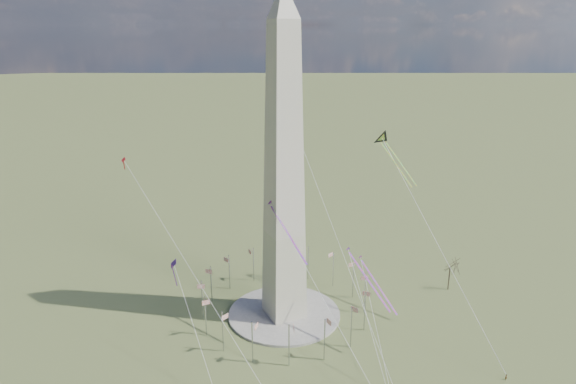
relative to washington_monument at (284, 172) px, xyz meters
name	(u,v)px	position (x,y,z in m)	size (l,w,h in m)	color
ground	(284,315)	(0.00, 0.00, -47.95)	(2000.00, 2000.00, 0.00)	brown
plaza	(284,314)	(0.00, 0.00, -47.55)	(36.00, 36.00, 0.80)	#A8A299
washington_monument	(284,172)	(0.00, 0.00, 0.00)	(15.56, 15.56, 100.00)	#BEB99F
flagpole_ring	(284,295)	(0.00, 0.00, -40.68)	(54.40, 54.40, 13.00)	#B6BABD
tree_near	(450,265)	(59.50, -10.05, -38.51)	(7.57, 7.57, 13.24)	#413727
person_east	(506,377)	(39.08, -54.30, -47.10)	(0.62, 0.41, 1.70)	gray
kite_delta_black	(384,141)	(39.07, 4.87, 4.65)	(6.99, 18.68, 15.45)	black
kite_diamond_purple	(174,267)	(-32.81, 7.02, -26.74)	(2.03, 3.12, 9.47)	#381666
kite_streamer_left	(363,271)	(15.17, -20.86, -26.22)	(3.88, 18.86, 12.98)	red
kite_streamer_mid	(283,225)	(-4.10, -7.94, -13.04)	(3.79, 19.27, 13.26)	red
kite_streamer_right	(373,278)	(29.40, -6.58, -38.12)	(3.20, 19.48, 13.38)	red
kite_small_red	(124,161)	(-41.12, 28.76, 1.33)	(1.14, 1.61, 4.03)	red
kite_small_white	(271,65)	(15.75, 44.19, 27.23)	(1.36, 1.91, 4.80)	white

